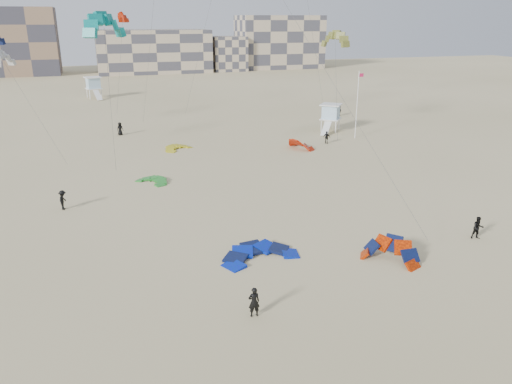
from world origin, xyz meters
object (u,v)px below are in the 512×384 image
object	(u,v)px
kite_ground_orange	(389,260)
kitesurfer_main	(254,302)
kite_ground_blue	(259,257)
lifeguard_tower_near	(331,118)

from	to	relation	value
kite_ground_orange	kitesurfer_main	world-z (taller)	kite_ground_orange
kite_ground_orange	kitesurfer_main	distance (m)	10.89
kite_ground_blue	kite_ground_orange	world-z (taller)	kite_ground_orange
kitesurfer_main	lifeguard_tower_near	world-z (taller)	lifeguard_tower_near
kite_ground_blue	lifeguard_tower_near	bearing A→B (deg)	49.89
lifeguard_tower_near	kite_ground_orange	bearing A→B (deg)	-71.50
lifeguard_tower_near	kite_ground_blue	bearing A→B (deg)	-83.53
kite_ground_blue	lifeguard_tower_near	world-z (taller)	lifeguard_tower_near
kite_ground_orange	lifeguard_tower_near	bearing A→B (deg)	119.36
kite_ground_blue	kitesurfer_main	bearing A→B (deg)	-118.29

